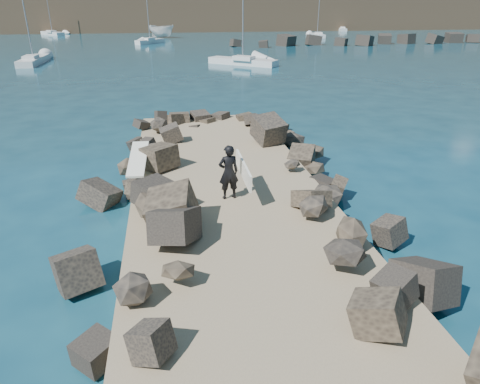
# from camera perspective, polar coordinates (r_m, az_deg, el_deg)

# --- Properties ---
(ground) EXTENTS (800.00, 800.00, 0.00)m
(ground) POSITION_cam_1_polar(r_m,az_deg,el_deg) (12.76, -0.75, -4.37)
(ground) COLOR #0F384C
(ground) RESTS_ON ground
(jetty) EXTENTS (6.00, 26.00, 0.60)m
(jetty) POSITION_cam_1_polar(r_m,az_deg,el_deg) (10.90, 0.89, -7.89)
(jetty) COLOR #8C7759
(jetty) RESTS_ON ground
(riprap_left) EXTENTS (2.60, 22.00, 1.00)m
(riprap_left) POSITION_cam_1_polar(r_m,az_deg,el_deg) (11.15, -14.52, -6.75)
(riprap_left) COLOR black
(riprap_left) RESTS_ON ground
(riprap_right) EXTENTS (2.60, 22.00, 1.00)m
(riprap_right) POSITION_cam_1_polar(r_m,az_deg,el_deg) (12.01, 14.23, -4.38)
(riprap_right) COLOR black
(riprap_right) RESTS_ON ground
(breakwater_secondary) EXTENTS (52.00, 4.00, 1.20)m
(breakwater_secondary) POSITION_cam_1_polar(r_m,az_deg,el_deg) (75.81, 20.48, 18.40)
(breakwater_secondary) COLOR black
(breakwater_secondary) RESTS_ON ground
(surfboard_resting) EXTENTS (0.72, 2.31, 0.08)m
(surfboard_resting) POSITION_cam_1_polar(r_m,az_deg,el_deg) (15.13, -13.40, 3.92)
(surfboard_resting) COLOR white
(surfboard_resting) RESTS_ON riprap_left
(boat_imported) EXTENTS (5.90, 6.11, 2.39)m
(boat_imported) POSITION_cam_1_polar(r_m,az_deg,el_deg) (87.07, -10.40, 20.37)
(boat_imported) COLOR silver
(boat_imported) RESTS_ON ground
(surfer_with_board) EXTENTS (0.84, 2.08, 1.67)m
(surfer_with_board) POSITION_cam_1_polar(r_m,az_deg,el_deg) (12.71, -1.25, 2.70)
(surfer_with_board) COLOR black
(surfer_with_board) RESTS_ON jetty
(sailboat_a) EXTENTS (1.74, 7.74, 9.25)m
(sailboat_a) POSITION_cam_1_polar(r_m,az_deg,el_deg) (53.16, -25.82, 15.52)
(sailboat_a) COLOR silver
(sailboat_a) RESTS_ON ground
(sailboat_b) EXTENTS (4.68, 4.81, 6.80)m
(sailboat_b) POSITION_cam_1_polar(r_m,az_deg,el_deg) (74.17, -11.91, 19.04)
(sailboat_b) COLOR silver
(sailboat_b) RESTS_ON ground
(sailboat_f) EXTENTS (2.15, 6.23, 7.46)m
(sailboat_f) POSITION_cam_1_polar(r_m,az_deg,el_deg) (109.78, 13.33, 20.36)
(sailboat_f) COLOR silver
(sailboat_f) RESTS_ON ground
(sailboat_d) EXTENTS (1.79, 6.57, 7.91)m
(sailboat_d) POSITION_cam_1_polar(r_m,az_deg,el_deg) (88.15, 10.26, 19.87)
(sailboat_d) COLOR silver
(sailboat_d) RESTS_ON ground
(sailboat_e) EXTENTS (5.77, 6.91, 8.91)m
(sailboat_e) POSITION_cam_1_polar(r_m,az_deg,el_deg) (100.44, -23.73, 18.81)
(sailboat_e) COLOR silver
(sailboat_e) RESTS_ON ground
(sailboat_c) EXTENTS (7.00, 6.23, 9.22)m
(sailboat_c) POSITION_cam_1_polar(r_m,az_deg,el_deg) (47.35, 0.39, 17.01)
(sailboat_c) COLOR silver
(sailboat_c) RESTS_ON ground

